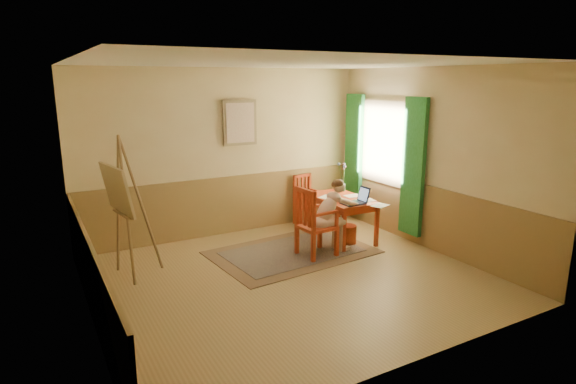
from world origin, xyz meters
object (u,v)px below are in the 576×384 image
chair_left (314,223)px  figure (331,213)px  easel (120,195)px  table (341,203)px  laptop (357,200)px  chair_back (307,200)px

chair_left → figure: figure is taller
chair_left → easel: 2.75m
table → laptop: laptop is taller
easel → table: bearing=-2.2°
table → chair_back: size_ratio=1.34×
table → chair_left: size_ratio=1.15×
figure → easel: (-2.92, 0.58, 0.51)m
chair_back → laptop: 1.48m
table → chair_left: (-0.82, -0.45, -0.10)m
chair_back → laptop: laptop is taller
chair_left → chair_back: 1.67m
table → figure: figure is taller
table → chair_back: (-0.04, 1.02, -0.17)m
table → easel: easel is taller
figure → laptop: (0.50, 0.01, 0.14)m
figure → laptop: 0.52m
chair_back → laptop: (0.02, -1.45, 0.31)m
chair_back → figure: 1.55m
table → laptop: 0.45m
chair_back → easel: (-3.40, -0.89, 0.69)m
chair_back → figure: size_ratio=0.80×
chair_back → figure: figure is taller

